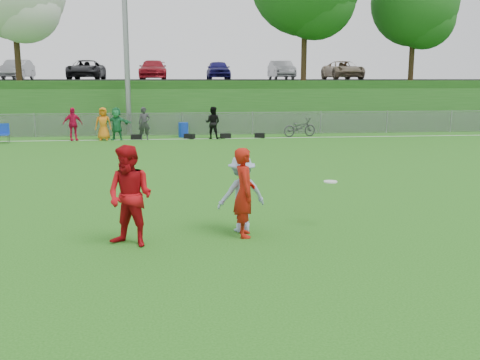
{
  "coord_description": "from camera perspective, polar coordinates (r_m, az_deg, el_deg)",
  "views": [
    {
      "loc": [
        -0.32,
        -10.29,
        3.14
      ],
      "look_at": [
        0.96,
        0.5,
        1.07
      ],
      "focal_mm": 40.0,
      "sensor_mm": 36.0,
      "label": 1
    }
  ],
  "objects": [
    {
      "name": "spectator_row",
      "position": [
        28.48,
        -11.55,
        5.92
      ],
      "size": [
        8.25,
        0.89,
        1.69
      ],
      "color": "#C30D39",
      "rests_on": "ground"
    },
    {
      "name": "recycling_bin",
      "position": [
        29.42,
        -6.06,
        5.35
      ],
      "size": [
        0.7,
        0.7,
        0.8
      ],
      "primitive_type": "cylinder",
      "rotation": [
        0.0,
        0.0,
        -0.43
      ],
      "color": "#1033B2",
      "rests_on": "ground"
    },
    {
      "name": "fence",
      "position": [
        30.4,
        -6.19,
        5.99
      ],
      "size": [
        58.0,
        0.06,
        1.3
      ],
      "color": "gray",
      "rests_on": "ground"
    },
    {
      "name": "player_blue",
      "position": [
        11.07,
        0.17,
        -1.47
      ],
      "size": [
        1.15,
        0.84,
        1.59
      ],
      "primitive_type": "imported",
      "rotation": [
        0.0,
        0.0,
        3.4
      ],
      "color": "#92A8CB",
      "rests_on": "ground"
    },
    {
      "name": "ground",
      "position": [
        10.77,
        -4.8,
        -6.23
      ],
      "size": [
        120.0,
        120.0,
        0.0
      ],
      "primitive_type": "plane",
      "color": "#1B5912",
      "rests_on": "ground"
    },
    {
      "name": "gear_bags",
      "position": [
        28.59,
        -3.95,
        4.68
      ],
      "size": [
        7.13,
        0.54,
        0.26
      ],
      "color": "black",
      "rests_on": "ground"
    },
    {
      "name": "parking_lot",
      "position": [
        43.29,
        -6.47,
        10.57
      ],
      "size": [
        120.0,
        12.0,
        0.1
      ],
      "primitive_type": "cube",
      "color": "black",
      "rests_on": "berm"
    },
    {
      "name": "player_red_center",
      "position": [
        10.26,
        -11.65,
        -1.71
      ],
      "size": [
        1.17,
        1.09,
        1.93
      ],
      "primitive_type": "imported",
      "rotation": [
        0.0,
        0.0,
        -0.49
      ],
      "color": "#B10C13",
      "rests_on": "ground"
    },
    {
      "name": "light_pole",
      "position": [
        31.41,
        -12.18,
        17.04
      ],
      "size": [
        1.2,
        0.4,
        12.15
      ],
      "color": "gray",
      "rests_on": "ground"
    },
    {
      "name": "frisbee",
      "position": [
        11.52,
        9.63,
        -0.18
      ],
      "size": [
        0.29,
        0.29,
        0.03
      ],
      "color": "white",
      "rests_on": "ground"
    },
    {
      "name": "player_red_left",
      "position": [
        10.69,
        0.47,
        -1.34
      ],
      "size": [
        0.44,
        0.66,
        1.8
      ],
      "primitive_type": "imported",
      "rotation": [
        0.0,
        0.0,
        1.56
      ],
      "color": "#A5160B",
      "rests_on": "ground"
    },
    {
      "name": "tree_green_far",
      "position": [
        40.08,
        18.39,
        17.14
      ],
      "size": [
        5.88,
        5.88,
        8.19
      ],
      "color": "black",
      "rests_on": "berm"
    },
    {
      "name": "camp_chair",
      "position": [
        28.94,
        -23.91,
        4.17
      ],
      "size": [
        0.6,
        0.61,
        0.96
      ],
      "rotation": [
        0.0,
        0.0,
        0.14
      ],
      "color": "#0F33AA",
      "rests_on": "ground"
    },
    {
      "name": "car_row",
      "position": [
        42.31,
        -8.1,
        11.57
      ],
      "size": [
        32.04,
        5.18,
        1.44
      ],
      "color": "silver",
      "rests_on": "parking_lot"
    },
    {
      "name": "bicycle",
      "position": [
        29.67,
        6.38,
        5.59
      ],
      "size": [
        2.03,
        1.14,
        1.01
      ],
      "primitive_type": "imported",
      "rotation": [
        0.0,
        0.0,
        1.83
      ],
      "color": "#2A2A2C",
      "rests_on": "ground"
    },
    {
      "name": "sideline_far",
      "position": [
        28.47,
        -6.12,
        4.37
      ],
      "size": [
        60.0,
        0.1,
        0.01
      ],
      "primitive_type": "cube",
      "color": "white",
      "rests_on": "ground"
    },
    {
      "name": "berm",
      "position": [
        41.33,
        -6.41,
        8.41
      ],
      "size": [
        120.0,
        18.0,
        3.0
      ],
      "primitive_type": "cube",
      "color": "#1A4B15",
      "rests_on": "ground"
    }
  ]
}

